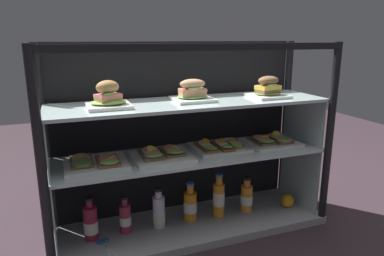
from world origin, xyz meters
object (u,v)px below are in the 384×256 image
(open_sandwich_tray_mid_left, at_px, (162,154))
(orange_fruit_beside_bottles, at_px, (287,201))
(open_sandwich_tray_mid_right, at_px, (95,162))
(kitchen_scissors, at_px, (104,243))
(plated_roll_sandwich_far_right, at_px, (108,98))
(juice_bottle_front_fourth, at_px, (91,223))
(juice_bottle_near_post, at_px, (247,197))
(open_sandwich_tray_far_right, at_px, (219,146))
(open_sandwich_tray_right_of_center, at_px, (271,141))
(plated_roll_sandwich_near_left_corner, at_px, (268,89))
(juice_bottle_tucked_behind, at_px, (190,205))
(juice_bottle_back_right, at_px, (219,198))
(juice_bottle_back_left, at_px, (159,212))
(plated_roll_sandwich_mid_left, at_px, (193,93))
(juice_bottle_front_left_end, at_px, (125,218))

(open_sandwich_tray_mid_left, relative_size, orange_fruit_beside_bottles, 3.73)
(open_sandwich_tray_mid_right, xyz_separation_m, kitchen_scissors, (0.01, -0.04, -0.41))
(plated_roll_sandwich_far_right, bearing_deg, open_sandwich_tray_mid_left, -1.29)
(juice_bottle_front_fourth, relative_size, kitchen_scissors, 1.24)
(juice_bottle_near_post, bearing_deg, open_sandwich_tray_mid_right, -178.52)
(open_sandwich_tray_far_right, relative_size, kitchen_scissors, 1.61)
(open_sandwich_tray_right_of_center, bearing_deg, plated_roll_sandwich_near_left_corner, -151.60)
(juice_bottle_tucked_behind, bearing_deg, plated_roll_sandwich_near_left_corner, -7.49)
(orange_fruit_beside_bottles, xyz_separation_m, kitchen_scissors, (-1.06, -0.01, -0.03))
(plated_roll_sandwich_near_left_corner, height_order, open_sandwich_tray_far_right, plated_roll_sandwich_near_left_corner)
(orange_fruit_beside_bottles, bearing_deg, open_sandwich_tray_mid_left, 178.71)
(juice_bottle_back_right, distance_m, kitchen_scissors, 0.65)
(juice_bottle_front_fourth, relative_size, juice_bottle_back_left, 1.01)
(plated_roll_sandwich_far_right, distance_m, plated_roll_sandwich_near_left_corner, 0.83)
(juice_bottle_back_right, bearing_deg, plated_roll_sandwich_near_left_corner, -8.33)
(plated_roll_sandwich_far_right, distance_m, open_sandwich_tray_mid_right, 0.30)
(open_sandwich_tray_right_of_center, xyz_separation_m, juice_bottle_near_post, (-0.14, 0.00, -0.33))
(kitchen_scissors, bearing_deg, plated_roll_sandwich_mid_left, 7.28)
(plated_roll_sandwich_far_right, distance_m, juice_bottle_tucked_behind, 0.74)
(plated_roll_sandwich_mid_left, bearing_deg, juice_bottle_tucked_behind, 111.50)
(juice_bottle_front_fourth, height_order, juice_bottle_back_right, juice_bottle_back_right)
(juice_bottle_back_left, distance_m, juice_bottle_tucked_behind, 0.18)
(open_sandwich_tray_far_right, height_order, juice_bottle_near_post, open_sandwich_tray_far_right)
(plated_roll_sandwich_mid_left, distance_m, orange_fruit_beside_bottles, 0.88)
(juice_bottle_front_left_end, height_order, juice_bottle_back_right, juice_bottle_back_right)
(juice_bottle_near_post, bearing_deg, open_sandwich_tray_right_of_center, -1.90)
(open_sandwich_tray_right_of_center, relative_size, juice_bottle_back_left, 1.32)
(open_sandwich_tray_mid_right, relative_size, juice_bottle_front_left_end, 1.46)
(plated_roll_sandwich_far_right, distance_m, kitchen_scissors, 0.71)
(open_sandwich_tray_mid_left, height_order, juice_bottle_front_fourth, open_sandwich_tray_mid_left)
(plated_roll_sandwich_near_left_corner, bearing_deg, juice_bottle_back_left, 175.63)
(open_sandwich_tray_far_right, relative_size, juice_bottle_front_fourth, 1.31)
(plated_roll_sandwich_far_right, bearing_deg, juice_bottle_tucked_behind, 5.76)
(plated_roll_sandwich_mid_left, relative_size, juice_bottle_back_right, 0.79)
(open_sandwich_tray_mid_right, xyz_separation_m, juice_bottle_back_left, (0.31, 0.03, -0.33))
(juice_bottle_tucked_behind, relative_size, juice_bottle_near_post, 1.05)
(open_sandwich_tray_right_of_center, bearing_deg, open_sandwich_tray_mid_right, -179.01)
(plated_roll_sandwich_far_right, relative_size, kitchen_scissors, 1.10)
(plated_roll_sandwich_near_left_corner, distance_m, open_sandwich_tray_right_of_center, 0.30)
(juice_bottle_near_post, bearing_deg, plated_roll_sandwich_far_right, -178.31)
(plated_roll_sandwich_near_left_corner, xyz_separation_m, open_sandwich_tray_right_of_center, (0.06, 0.03, -0.30))
(plated_roll_sandwich_near_left_corner, distance_m, juice_bottle_near_post, 0.63)
(juice_bottle_back_left, relative_size, kitchen_scissors, 1.23)
(open_sandwich_tray_mid_left, relative_size, juice_bottle_back_left, 1.32)
(plated_roll_sandwich_mid_left, distance_m, juice_bottle_back_right, 0.62)
(kitchen_scissors, bearing_deg, open_sandwich_tray_right_of_center, 3.22)
(plated_roll_sandwich_mid_left, relative_size, juice_bottle_near_post, 0.95)
(orange_fruit_beside_bottles, distance_m, kitchen_scissors, 1.07)
(orange_fruit_beside_bottles, bearing_deg, open_sandwich_tray_far_right, 173.62)
(plated_roll_sandwich_mid_left, relative_size, juice_bottle_front_fourth, 0.90)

